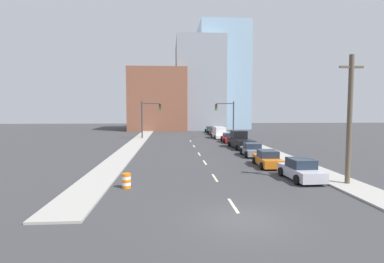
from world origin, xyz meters
name	(u,v)px	position (x,y,z in m)	size (l,w,h in m)	color
ground_plane	(242,219)	(0.00, 0.00, 0.00)	(200.00, 200.00, 0.00)	#38383A
sidewalk_left	(144,135)	(-8.42, 45.98, 0.06)	(2.47, 91.96, 0.13)	#9E9B93
sidewalk_right	(229,135)	(8.42, 45.98, 0.06)	(2.47, 91.96, 0.13)	#9E9B93
lane_stripe_at_2m	(233,205)	(0.00, 2.00, 0.00)	(0.16, 2.40, 0.01)	beige
lane_stripe_at_8m	(215,178)	(0.00, 8.42, 0.00)	(0.16, 2.40, 0.01)	beige
lane_stripe_at_15m	(205,162)	(0.00, 14.88, 0.00)	(0.16, 2.40, 0.01)	beige
lane_stripe_at_20m	(199,154)	(0.00, 20.38, 0.00)	(0.16, 2.40, 0.01)	beige
lane_stripe_at_28m	(194,146)	(0.00, 27.82, 0.00)	(0.16, 2.40, 0.01)	beige
lane_stripe_at_35m	(191,141)	(0.00, 34.81, 0.00)	(0.16, 2.40, 0.01)	beige
building_brick_left	(158,100)	(-6.26, 64.28, 7.53)	(14.00, 16.00, 15.05)	brown
building_office_center	(198,86)	(4.37, 68.28, 11.61)	(12.00, 20.00, 23.22)	gray
building_glass_right	(220,78)	(11.09, 72.28, 14.01)	(13.00, 20.00, 28.01)	#8CADC6
traffic_signal_left	(147,115)	(-7.26, 39.10, 4.14)	(3.39, 0.35, 6.53)	#38383D
traffic_signal_right	(229,115)	(7.02, 39.10, 4.14)	(3.39, 0.35, 6.53)	#38383D
utility_pole_right_near	(350,119)	(8.48, 5.68, 4.40)	(1.60, 0.32, 8.57)	brown
traffic_barrel	(126,181)	(-6.08, 5.96, 0.47)	(0.56, 0.56, 0.95)	orange
sedan_silver	(301,170)	(6.03, 7.37, 0.69)	(2.16, 4.34, 1.53)	#B2B2BC
sedan_orange	(268,159)	(5.35, 12.59, 0.65)	(2.16, 4.54, 1.43)	orange
sedan_gray	(252,150)	(5.61, 18.60, 0.65)	(2.22, 4.31, 1.42)	slate
pickup_truck_black	(240,141)	(5.94, 25.45, 0.90)	(2.59, 6.48, 2.23)	black
sedan_red	(229,138)	(5.78, 32.63, 0.66)	(2.18, 4.84, 1.43)	red
box_truck_white	(219,133)	(5.38, 39.37, 0.95)	(2.41, 5.97, 2.01)	silver
sedan_brown	(214,131)	(5.54, 46.66, 0.70)	(2.19, 4.81, 1.53)	brown
sedan_teal	(211,130)	(5.63, 52.37, 0.65)	(2.26, 4.34, 1.40)	#196B75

